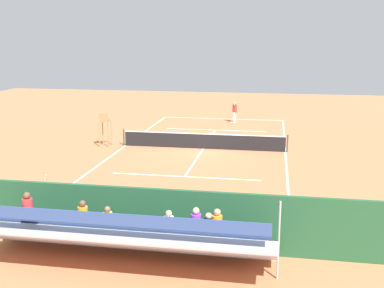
# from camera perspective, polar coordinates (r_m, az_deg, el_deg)

# --- Properties ---
(ground_plane) EXTENTS (60.00, 60.00, 0.00)m
(ground_plane) POSITION_cam_1_polar(r_m,az_deg,el_deg) (29.16, 1.36, -0.57)
(ground_plane) COLOR #CC7047
(court_line_markings) EXTENTS (10.10, 22.20, 0.01)m
(court_line_markings) POSITION_cam_1_polar(r_m,az_deg,el_deg) (29.19, 1.37, -0.55)
(court_line_markings) COLOR white
(court_line_markings) RESTS_ON ground
(tennis_net) EXTENTS (10.30, 0.10, 1.07)m
(tennis_net) POSITION_cam_1_polar(r_m,az_deg,el_deg) (29.05, 1.37, 0.39)
(tennis_net) COLOR black
(tennis_net) RESTS_ON ground
(backdrop_wall) EXTENTS (18.00, 0.16, 2.00)m
(backdrop_wall) POSITION_cam_1_polar(r_m,az_deg,el_deg) (15.77, -6.38, -8.72)
(backdrop_wall) COLOR #235633
(backdrop_wall) RESTS_ON ground
(bleacher_stand) EXTENTS (9.06, 2.40, 2.48)m
(bleacher_stand) POSITION_cam_1_polar(r_m,az_deg,el_deg) (14.60, -7.61, -10.88)
(bleacher_stand) COLOR #B2B2B7
(bleacher_stand) RESTS_ON ground
(umpire_chair) EXTENTS (0.67, 0.67, 2.14)m
(umpire_chair) POSITION_cam_1_polar(r_m,az_deg,el_deg) (30.09, -10.49, 2.19)
(umpire_chair) COLOR #A88456
(umpire_chair) RESTS_ON ground
(courtside_bench) EXTENTS (1.80, 0.40, 0.93)m
(courtside_bench) POSITION_cam_1_polar(r_m,az_deg,el_deg) (16.16, 1.92, -9.78)
(courtside_bench) COLOR #33383D
(courtside_bench) RESTS_ON ground
(equipment_bag) EXTENTS (0.90, 0.36, 0.36)m
(equipment_bag) POSITION_cam_1_polar(r_m,az_deg,el_deg) (16.47, -3.75, -10.78)
(equipment_bag) COLOR black
(equipment_bag) RESTS_ON ground
(tennis_player) EXTENTS (0.46, 0.56, 1.93)m
(tennis_player) POSITION_cam_1_polar(r_m,az_deg,el_deg) (38.14, 5.19, 4.13)
(tennis_player) COLOR white
(tennis_player) RESTS_ON ground
(tennis_racket) EXTENTS (0.58, 0.36, 0.03)m
(tennis_racket) POSITION_cam_1_polar(r_m,az_deg,el_deg) (38.22, 4.73, 2.64)
(tennis_racket) COLOR black
(tennis_racket) RESTS_ON ground
(tennis_ball_near) EXTENTS (0.07, 0.07, 0.07)m
(tennis_ball_near) POSITION_cam_1_polar(r_m,az_deg,el_deg) (36.06, 1.63, 2.09)
(tennis_ball_near) COLOR #CCDB33
(tennis_ball_near) RESTS_ON ground
(tennis_ball_far) EXTENTS (0.07, 0.07, 0.07)m
(tennis_ball_far) POSITION_cam_1_polar(r_m,az_deg,el_deg) (37.68, 5.09, 2.51)
(tennis_ball_far) COLOR #CCDB33
(tennis_ball_far) RESTS_ON ground
(line_judge) EXTENTS (0.43, 0.55, 1.93)m
(line_judge) POSITION_cam_1_polar(r_m,az_deg,el_deg) (17.90, -17.44, -6.54)
(line_judge) COLOR #232328
(line_judge) RESTS_ON ground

